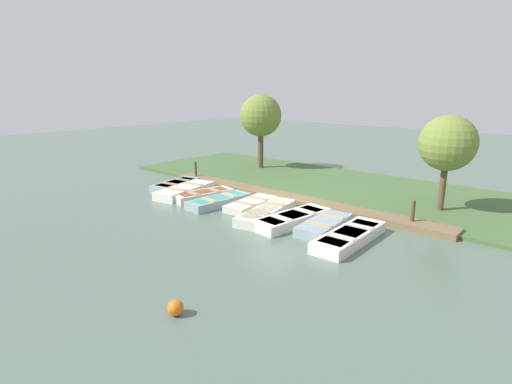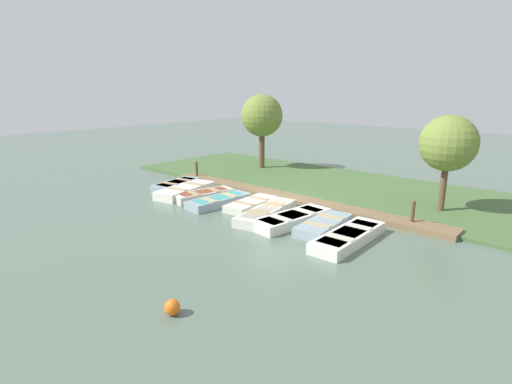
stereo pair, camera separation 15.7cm
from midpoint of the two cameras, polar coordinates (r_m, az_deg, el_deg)
The scene contains 17 objects.
ground_plane at distance 17.79m, azimuth 2.68°, elevation -1.98°, with size 80.00×80.00×0.00m, color #566B5B.
shore_bank at distance 21.77m, azimuth 10.97°, elevation 1.03°, with size 8.00×24.00×0.13m.
dock_walkway at distance 18.64m, azimuth 4.91°, elevation -0.87°, with size 1.01×14.85×0.23m.
rowboat_0 at distance 21.14m, azimuth -11.07°, elevation 1.00°, with size 2.91×1.59×0.41m.
rowboat_1 at distance 19.89m, azimuth -9.82°, elevation 0.24°, with size 3.47×1.84×0.43m.
rowboat_2 at distance 18.99m, azimuth -7.23°, elevation -0.41°, with size 3.02×1.59×0.39m.
rowboat_3 at distance 17.94m, azimuth -5.05°, elevation -1.26°, with size 3.15×1.24×0.37m.
rowboat_4 at distance 17.47m, azimuth -0.47°, elevation -1.71°, with size 2.76×1.30×0.33m.
rowboat_5 at distance 16.19m, azimuth 1.74°, elevation -2.93°, with size 3.69×1.63×0.39m.
rowboat_6 at distance 15.44m, azimuth 5.46°, elevation -3.84°, with size 3.54×1.51×0.40m.
rowboat_7 at distance 14.95m, azimuth 9.98°, elevation -4.66°, with size 2.89×1.36×0.39m.
rowboat_8 at distance 13.92m, azimuth 13.41°, elevation -6.26°, with size 3.57×1.17×0.41m.
mooring_post_near at distance 23.03m, azimuth -8.28°, elevation 3.07°, with size 0.14×0.14×1.06m.
mooring_post_far at distance 16.01m, azimuth 21.73°, elevation -2.91°, with size 0.14×0.14×1.06m.
buoy at distance 9.70m, azimuth -11.40°, elevation -15.84°, with size 0.38×0.38×0.38m.
park_tree_far_left at distance 25.39m, azimuth 1.04°, elevation 10.78°, with size 2.61×2.61×4.74m.
park_tree_left at distance 17.85m, azimuth 26.00°, elevation 6.21°, with size 2.26×2.26×4.07m.
Camera 2 is at (13.26, 10.72, 5.04)m, focal length 28.00 mm.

